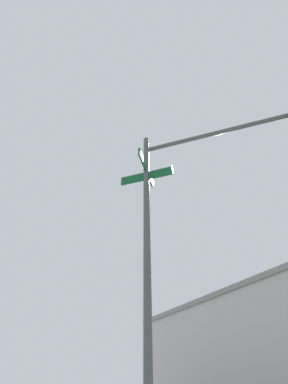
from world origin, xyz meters
The scene contains 1 object.
traffic_signal_near centered at (-5.86, -5.90, 4.56)m, with size 3.22×2.48×6.38m.
Camera 1 is at (-3.99, -8.95, 1.38)m, focal length 24.06 mm.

